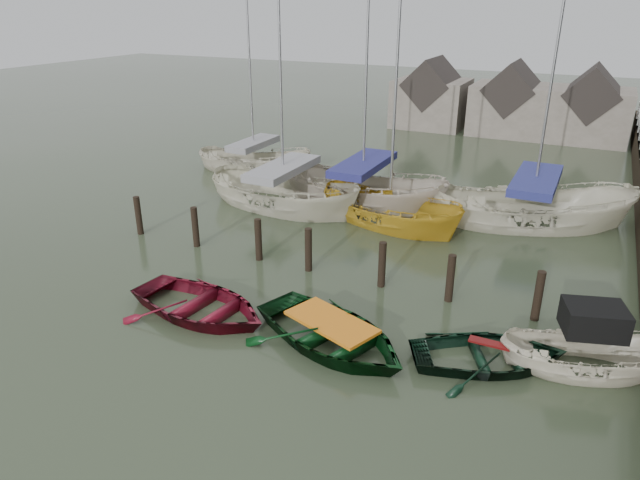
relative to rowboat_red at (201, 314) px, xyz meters
The scene contains 12 objects.
ground 2.65m from the rowboat_red, 14.78° to the left, with size 120.00×120.00×0.00m, color #293421.
mooring_pilings 3.98m from the rowboat_red, 68.49° to the left, with size 13.72×0.22×1.80m.
far_sheds 26.96m from the rowboat_red, 82.74° to the left, with size 14.00×4.08×4.39m.
rowboat_red is the anchor object (origin of this frame).
rowboat_green 3.77m from the rowboat_red, ahead, with size 3.11×4.35×0.90m, color black.
rowboat_dkgreen 7.45m from the rowboat_red, ahead, with size 2.57×3.60×0.75m, color black.
motorboat 9.54m from the rowboat_red, 11.09° to the left, with size 4.09×2.51×2.30m.
sailboat_a 8.73m from the rowboat_red, 104.71° to the left, with size 7.36×3.55×10.43m.
sailboat_b 10.25m from the rowboat_red, 87.30° to the left, with size 7.55×3.46×12.95m.
sailboat_c 8.91m from the rowboat_red, 75.49° to the left, with size 6.58×4.02×10.47m.
sailboat_d 12.96m from the rowboat_red, 57.30° to the left, with size 7.95×5.15×13.51m.
sailboat_e 13.92m from the rowboat_red, 116.29° to the left, with size 6.09×3.31×10.47m.
Camera 1 is at (6.16, -11.18, 7.79)m, focal length 32.00 mm.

